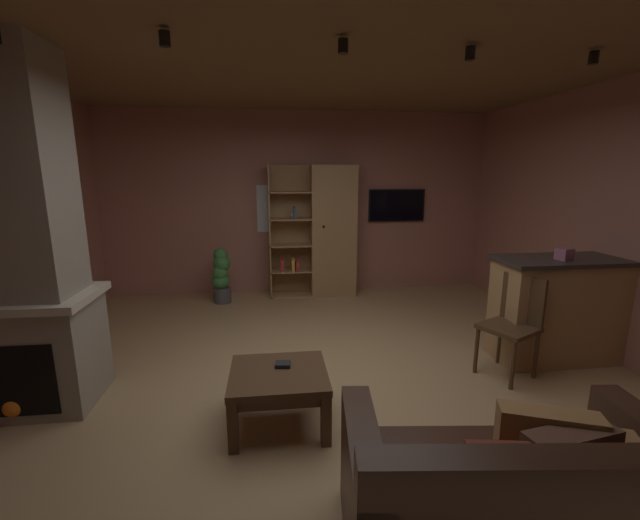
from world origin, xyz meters
TOP-DOWN VIEW (x-y plane):
  - floor at (0.00, 0.00)m, footprint 5.81×6.07m
  - wall_back at (0.00, 3.06)m, footprint 5.93×0.06m
  - ceiling at (0.00, 0.00)m, footprint 5.81×6.07m
  - window_pane_back at (-0.36, 3.03)m, footprint 0.56×0.01m
  - stone_fireplace at (-2.35, 0.05)m, footprint 1.03×0.74m
  - bookshelf_cabinet at (0.40, 2.79)m, footprint 1.29×0.41m
  - kitchen_bar_counter at (2.45, 0.29)m, footprint 1.47×0.57m
  - tissue_box at (2.28, 0.22)m, footprint 0.15×0.15m
  - leather_couch at (0.66, -1.73)m, footprint 1.63×1.03m
  - coffee_table at (-0.41, -0.48)m, footprint 0.70×0.63m
  - table_book_0 at (-0.38, -0.40)m, footprint 0.12×0.10m
  - dining_chair at (1.74, 0.05)m, footprint 0.56×0.56m
  - potted_floor_plant at (-1.16, 2.54)m, footprint 0.28×0.26m
  - wall_mounted_tv at (1.53, 3.00)m, footprint 0.88×0.06m
  - track_light_spot_1 at (-1.07, -0.30)m, footprint 0.07×0.07m
  - track_light_spot_2 at (0.07, -0.29)m, footprint 0.07×0.07m
  - track_light_spot_3 at (1.00, -0.23)m, footprint 0.07×0.07m
  - track_light_spot_4 at (1.96, -0.23)m, footprint 0.07×0.07m

SIDE VIEW (x-z plane):
  - floor at x=0.00m, z-range -0.02..0.00m
  - leather_couch at x=0.66m, z-range -0.11..0.73m
  - coffee_table at x=-0.41m, z-range 0.13..0.55m
  - potted_floor_plant at x=-1.16m, z-range 0.01..0.80m
  - table_book_0 at x=-0.38m, z-range 0.42..0.45m
  - kitchen_bar_counter at x=2.45m, z-range 0.00..1.03m
  - dining_chair at x=1.74m, z-range 0.07..0.99m
  - bookshelf_cabinet at x=0.40m, z-range -0.01..1.93m
  - tissue_box at x=2.28m, z-range 1.03..1.14m
  - stone_fireplace at x=-2.35m, z-range -0.13..2.59m
  - window_pane_back at x=-0.36m, z-range 0.94..1.65m
  - wall_mounted_tv at x=1.53m, z-range 1.08..1.58m
  - wall_back at x=0.00m, z-range 0.00..2.73m
  - track_light_spot_1 at x=-1.07m, z-range 2.61..2.70m
  - track_light_spot_2 at x=0.07m, z-range 2.61..2.70m
  - track_light_spot_3 at x=1.00m, z-range 2.61..2.70m
  - track_light_spot_4 at x=1.96m, z-range 2.61..2.70m
  - ceiling at x=0.00m, z-range 2.73..2.75m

